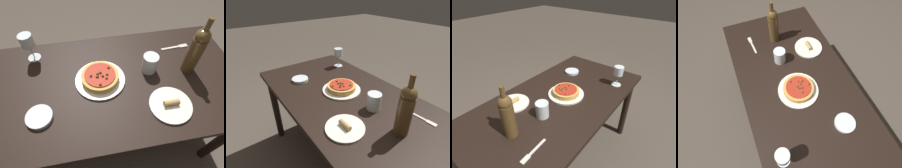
# 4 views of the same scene
# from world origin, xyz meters

# --- Properties ---
(ground_plane) EXTENTS (14.00, 14.00, 0.00)m
(ground_plane) POSITION_xyz_m (0.00, 0.00, 0.00)
(ground_plane) COLOR #4C4238
(dining_table) EXTENTS (1.47, 0.77, 0.73)m
(dining_table) POSITION_xyz_m (0.00, 0.00, 0.64)
(dining_table) COLOR black
(dining_table) RESTS_ON ground_plane
(dinner_plate) EXTENTS (0.27, 0.27, 0.01)m
(dinner_plate) POSITION_xyz_m (-0.07, 0.02, 0.73)
(dinner_plate) COLOR silver
(dinner_plate) RESTS_ON dining_table
(pizza) EXTENTS (0.20, 0.20, 0.05)m
(pizza) POSITION_xyz_m (-0.07, 0.02, 0.76)
(pizza) COLOR gold
(pizza) RESTS_ON dinner_plate
(wine_glass) EXTENTS (0.08, 0.08, 0.17)m
(wine_glass) POSITION_xyz_m (-0.45, 0.26, 0.85)
(wine_glass) COLOR silver
(wine_glass) RESTS_ON dining_table
(wine_bottle) EXTENTS (0.08, 0.08, 0.33)m
(wine_bottle) POSITION_xyz_m (0.44, 0.01, 0.87)
(wine_bottle) COLOR brown
(wine_bottle) RESTS_ON dining_table
(water_cup) EXTENTS (0.09, 0.09, 0.11)m
(water_cup) POSITION_xyz_m (0.22, 0.04, 0.78)
(water_cup) COLOR silver
(water_cup) RESTS_ON dining_table
(side_bowl) EXTENTS (0.13, 0.13, 0.02)m
(side_bowl) POSITION_xyz_m (-0.39, -0.16, 0.74)
(side_bowl) COLOR silver
(side_bowl) RESTS_ON dining_table
(fork) EXTENTS (0.18, 0.03, 0.00)m
(fork) POSITION_xyz_m (0.45, 0.20, 0.73)
(fork) COLOR beige
(fork) RESTS_ON dining_table
(side_plate) EXTENTS (0.21, 0.21, 0.04)m
(side_plate) POSITION_xyz_m (0.25, -0.21, 0.73)
(side_plate) COLOR silver
(side_plate) RESTS_ON dining_table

